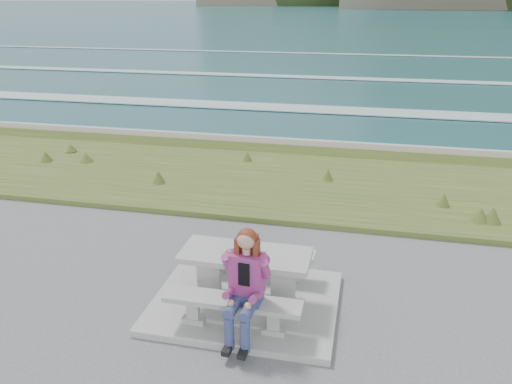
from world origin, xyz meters
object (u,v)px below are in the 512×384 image
bench_seaward (256,254)px  seated_woman (243,301)px  bench_landward (233,306)px  picnic_table (245,263)px

bench_seaward → seated_woman: bearing=-83.3°
bench_landward → bench_seaward: bearing=90.0°
bench_landward → seated_woman: 0.29m
picnic_table → bench_landward: size_ratio=1.00×
picnic_table → bench_landward: picnic_table is taller
picnic_table → bench_seaward: (0.00, 0.70, -0.23)m
picnic_table → bench_seaward: 0.74m
bench_seaward → seated_woman: (0.18, -1.54, 0.18)m
bench_landward → seated_woman: size_ratio=1.24×
seated_woman → picnic_table: bearing=106.1°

